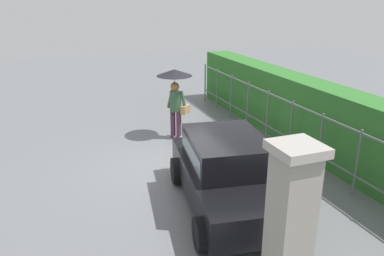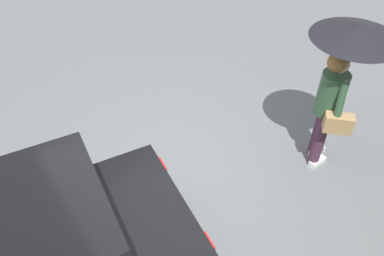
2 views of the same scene
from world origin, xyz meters
name	(u,v)px [view 1 (image 1 of 2)]	position (x,y,z in m)	size (l,w,h in m)	color
ground_plane	(175,168)	(0.00, 0.00, 0.00)	(40.00, 40.00, 0.00)	slate
car	(227,170)	(2.06, 0.42, 0.80)	(3.92, 2.32, 1.48)	black
pedestrian	(175,87)	(-2.05, 0.71, 1.55)	(1.04, 1.04, 2.07)	#47283D
gate_pillar	(289,228)	(4.76, 0.01, 1.24)	(0.60, 0.60, 2.42)	gray
fence_section	(279,119)	(-0.33, 3.17, 0.83)	(10.78, 0.05, 1.50)	#59605B
hedge_row	(301,112)	(-0.33, 3.91, 0.95)	(11.73, 0.90, 1.90)	#2D6B28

